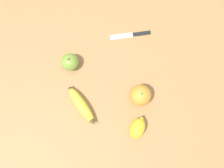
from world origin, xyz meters
The scene contains 6 objects.
ground_plane centered at (0.00, 0.00, 0.00)m, with size 3.00×3.00×0.00m, color #A87A47.
banana centered at (-0.14, 0.10, 0.02)m, with size 0.17×0.13×0.04m.
orange centered at (-0.11, -0.13, 0.04)m, with size 0.09×0.09×0.09m.
apple centered at (0.04, 0.15, 0.03)m, with size 0.07×0.07×0.08m.
lemon centered at (-0.24, -0.11, 0.03)m, with size 0.10×0.09×0.06m.
paring_knife centered at (0.16, -0.12, 0.00)m, with size 0.03×0.18×0.01m.
Camera 1 is at (-0.22, -0.01, 0.90)m, focal length 35.00 mm.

